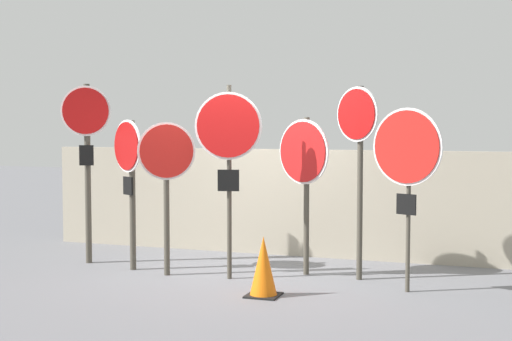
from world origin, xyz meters
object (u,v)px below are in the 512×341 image
at_px(stop_sign_0, 87,141).
at_px(stop_sign_3, 228,140).
at_px(stop_sign_2, 167,167).
at_px(stop_sign_6, 407,156).
at_px(stop_sign_4, 304,163).
at_px(stop_sign_1, 129,166).
at_px(traffic_cone_0, 263,267).
at_px(stop_sign_5, 358,141).

relative_size(stop_sign_0, stop_sign_3, 1.03).
height_order(stop_sign_2, stop_sign_3, stop_sign_3).
bearing_deg(stop_sign_6, stop_sign_0, -160.90).
xyz_separation_m(stop_sign_4, stop_sign_6, (1.40, -0.56, 0.14)).
xyz_separation_m(stop_sign_0, stop_sign_1, (0.80, -0.22, -0.33)).
distance_m(stop_sign_0, stop_sign_2, 1.54).
distance_m(stop_sign_1, stop_sign_2, 0.67).
height_order(stop_sign_6, traffic_cone_0, stop_sign_6).
relative_size(stop_sign_3, stop_sign_4, 1.20).
height_order(stop_sign_0, stop_sign_3, stop_sign_0).
bearing_deg(stop_sign_6, stop_sign_5, 166.69).
height_order(stop_sign_1, stop_sign_6, stop_sign_6).
height_order(stop_sign_3, stop_sign_6, stop_sign_3).
bearing_deg(traffic_cone_0, stop_sign_5, 55.08).
relative_size(stop_sign_0, stop_sign_2, 1.27).
distance_m(stop_sign_3, stop_sign_5, 1.64).
height_order(stop_sign_2, stop_sign_4, stop_sign_4).
relative_size(stop_sign_1, stop_sign_3, 0.82).
bearing_deg(stop_sign_3, traffic_cone_0, -57.34).
bearing_deg(stop_sign_2, stop_sign_0, 134.20).
relative_size(stop_sign_0, traffic_cone_0, 3.67).
relative_size(stop_sign_3, stop_sign_5, 1.01).
distance_m(stop_sign_0, stop_sign_3, 2.32).
bearing_deg(stop_sign_1, stop_sign_5, 39.92).
distance_m(stop_sign_6, traffic_cone_0, 2.11).
bearing_deg(traffic_cone_0, stop_sign_2, 157.49).
height_order(stop_sign_0, stop_sign_1, stop_sign_0).
relative_size(stop_sign_4, stop_sign_5, 0.84).
height_order(stop_sign_2, traffic_cone_0, stop_sign_2).
height_order(stop_sign_0, stop_sign_4, stop_sign_0).
bearing_deg(stop_sign_6, stop_sign_4, -178.76).
bearing_deg(stop_sign_5, stop_sign_2, -133.55).
height_order(stop_sign_1, stop_sign_2, stop_sign_1).
xyz_separation_m(stop_sign_3, stop_sign_6, (2.24, 0.02, -0.18)).
distance_m(stop_sign_0, stop_sign_1, 0.89).
bearing_deg(stop_sign_4, stop_sign_6, 5.41).
bearing_deg(stop_sign_2, stop_sign_6, -29.18).
bearing_deg(stop_sign_6, stop_sign_2, -155.47).
distance_m(stop_sign_4, stop_sign_5, 0.79).
bearing_deg(stop_sign_6, traffic_cone_0, -131.65).
height_order(stop_sign_5, stop_sign_6, stop_sign_5).
xyz_separation_m(stop_sign_5, traffic_cone_0, (-0.85, -1.22, -1.44)).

